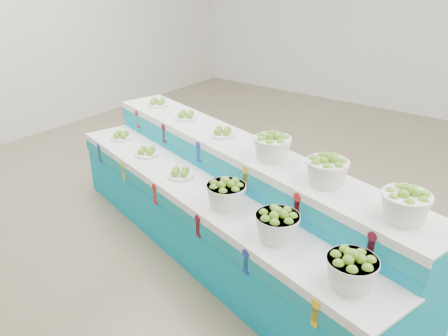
{
  "coord_description": "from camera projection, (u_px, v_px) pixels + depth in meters",
  "views": [
    {
      "loc": [
        1.69,
        -3.56,
        2.65
      ],
      "look_at": [
        -0.63,
        -0.46,
        0.87
      ],
      "focal_mm": 37.29,
      "sensor_mm": 36.0,
      "label": 1
    }
  ],
  "objects": [
    {
      "name": "ground",
      "position": [
        302.0,
        248.0,
        4.62
      ],
      "size": [
        10.0,
        10.0,
        0.0
      ],
      "primitive_type": "plane",
      "color": "#76664B",
      "rests_on": "ground"
    },
    {
      "name": "display_stand",
      "position": [
        224.0,
        202.0,
        4.41
      ],
      "size": [
        4.21,
        2.11,
        1.02
      ],
      "primitive_type": null,
      "rotation": [
        0.0,
        0.0,
        -0.27
      ],
      "color": "#0A9BC1",
      "rests_on": "ground"
    },
    {
      "name": "plate_lower_left",
      "position": [
        121.0,
        135.0,
        5.32
      ],
      "size": [
        0.31,
        0.31,
        0.1
      ],
      "primitive_type": "cylinder",
      "rotation": [
        0.0,
        0.0,
        -0.27
      ],
      "color": "white",
      "rests_on": "display_stand"
    },
    {
      "name": "plate_lower_mid",
      "position": [
        147.0,
        151.0,
        4.89
      ],
      "size": [
        0.31,
        0.31,
        0.1
      ],
      "primitive_type": "cylinder",
      "rotation": [
        0.0,
        0.0,
        -0.27
      ],
      "color": "white",
      "rests_on": "display_stand"
    },
    {
      "name": "plate_lower_right",
      "position": [
        180.0,
        172.0,
        4.41
      ],
      "size": [
        0.31,
        0.31,
        0.1
      ],
      "primitive_type": "cylinder",
      "rotation": [
        0.0,
        0.0,
        -0.27
      ],
      "color": "white",
      "rests_on": "display_stand"
    },
    {
      "name": "basket_lower_left",
      "position": [
        226.0,
        193.0,
        3.87
      ],
      "size": [
        0.41,
        0.41,
        0.24
      ],
      "primitive_type": null,
      "rotation": [
        0.0,
        0.0,
        -0.27
      ],
      "color": "silver",
      "rests_on": "display_stand"
    },
    {
      "name": "basket_lower_mid",
      "position": [
        277.0,
        224.0,
        3.43
      ],
      "size": [
        0.41,
        0.41,
        0.24
      ],
      "primitive_type": null,
      "rotation": [
        0.0,
        0.0,
        -0.27
      ],
      "color": "silver",
      "rests_on": "display_stand"
    },
    {
      "name": "basket_lower_right",
      "position": [
        352.0,
        269.0,
        2.94
      ],
      "size": [
        0.41,
        0.41,
        0.24
      ],
      "primitive_type": null,
      "rotation": [
        0.0,
        0.0,
        -0.27
      ],
      "color": "silver",
      "rests_on": "display_stand"
    },
    {
      "name": "plate_upper_left",
      "position": [
        158.0,
        102.0,
        5.47
      ],
      "size": [
        0.31,
        0.31,
        0.1
      ],
      "primitive_type": "cylinder",
      "rotation": [
        0.0,
        0.0,
        -0.27
      ],
      "color": "white",
      "rests_on": "display_stand"
    },
    {
      "name": "plate_upper_mid",
      "position": [
        186.0,
        115.0,
        5.04
      ],
      "size": [
        0.31,
        0.31,
        0.1
      ],
      "primitive_type": "cylinder",
      "rotation": [
        0.0,
        0.0,
        -0.27
      ],
      "color": "white",
      "rests_on": "display_stand"
    },
    {
      "name": "plate_upper_right",
      "position": [
        222.0,
        131.0,
        4.57
      ],
      "size": [
        0.31,
        0.31,
        0.1
      ],
      "primitive_type": "cylinder",
      "rotation": [
        0.0,
        0.0,
        -0.27
      ],
      "color": "white",
      "rests_on": "display_stand"
    },
    {
      "name": "basket_upper_left",
      "position": [
        272.0,
        146.0,
        4.02
      ],
      "size": [
        0.41,
        0.41,
        0.24
      ],
      "primitive_type": null,
      "rotation": [
        0.0,
        0.0,
        -0.27
      ],
      "color": "silver",
      "rests_on": "display_stand"
    },
    {
      "name": "basket_upper_mid",
      "position": [
        327.0,
        170.0,
        3.58
      ],
      "size": [
        0.41,
        0.41,
        0.24
      ],
      "primitive_type": null,
      "rotation": [
        0.0,
        0.0,
        -0.27
      ],
      "color": "silver",
      "rests_on": "display_stand"
    },
    {
      "name": "basket_upper_right",
      "position": [
        405.0,
        204.0,
        3.09
      ],
      "size": [
        0.41,
        0.41,
        0.24
      ],
      "primitive_type": null,
      "rotation": [
        0.0,
        0.0,
        -0.27
      ],
      "color": "silver",
      "rests_on": "display_stand"
    }
  ]
}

